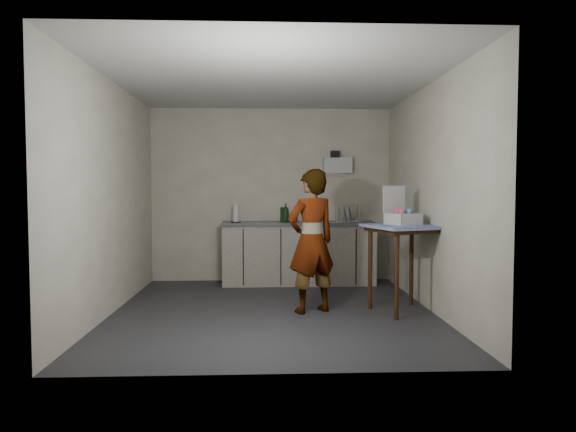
{
  "coord_description": "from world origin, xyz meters",
  "views": [
    {
      "loc": [
        -0.07,
        -5.78,
        1.39
      ],
      "look_at": [
        0.19,
        0.45,
        1.06
      ],
      "focal_mm": 32.0,
      "sensor_mm": 36.0,
      "label": 1
    }
  ],
  "objects_px": {
    "kitchen_counter": "(299,255)",
    "soda_can": "(295,217)",
    "standing_man": "(311,241)",
    "dark_bottle": "(282,215)",
    "paper_towel": "(236,214)",
    "bakery_box": "(402,216)",
    "soap_bottle": "(286,213)",
    "side_table": "(405,236)",
    "dish_rack": "(346,218)"
  },
  "relations": [
    {
      "from": "kitchen_counter",
      "to": "dish_rack",
      "type": "height_order",
      "value": "dish_rack"
    },
    {
      "from": "standing_man",
      "to": "dark_bottle",
      "type": "distance_m",
      "value": 1.78
    },
    {
      "from": "dark_bottle",
      "to": "paper_towel",
      "type": "distance_m",
      "value": 0.68
    },
    {
      "from": "soda_can",
      "to": "paper_towel",
      "type": "height_order",
      "value": "paper_towel"
    },
    {
      "from": "dish_rack",
      "to": "paper_towel",
      "type": "bearing_deg",
      "value": -176.11
    },
    {
      "from": "paper_towel",
      "to": "kitchen_counter",
      "type": "bearing_deg",
      "value": 5.56
    },
    {
      "from": "paper_towel",
      "to": "bakery_box",
      "type": "distance_m",
      "value": 2.57
    },
    {
      "from": "dish_rack",
      "to": "soap_bottle",
      "type": "bearing_deg",
      "value": -177.62
    },
    {
      "from": "dark_bottle",
      "to": "dish_rack",
      "type": "distance_m",
      "value": 0.95
    },
    {
      "from": "soda_can",
      "to": "dish_rack",
      "type": "height_order",
      "value": "dish_rack"
    },
    {
      "from": "side_table",
      "to": "paper_towel",
      "type": "height_order",
      "value": "paper_towel"
    },
    {
      "from": "soda_can",
      "to": "bakery_box",
      "type": "distance_m",
      "value": 2.09
    },
    {
      "from": "soap_bottle",
      "to": "paper_towel",
      "type": "distance_m",
      "value": 0.72
    },
    {
      "from": "soap_bottle",
      "to": "kitchen_counter",
      "type": "bearing_deg",
      "value": 4.74
    },
    {
      "from": "kitchen_counter",
      "to": "soda_can",
      "type": "bearing_deg",
      "value": 144.07
    },
    {
      "from": "side_table",
      "to": "dark_bottle",
      "type": "bearing_deg",
      "value": 108.45
    },
    {
      "from": "standing_man",
      "to": "dish_rack",
      "type": "bearing_deg",
      "value": -136.34
    },
    {
      "from": "side_table",
      "to": "bakery_box",
      "type": "xyz_separation_m",
      "value": [
        -0.01,
        0.08,
        0.23
      ]
    },
    {
      "from": "side_table",
      "to": "soap_bottle",
      "type": "height_order",
      "value": "soap_bottle"
    },
    {
      "from": "side_table",
      "to": "dish_rack",
      "type": "relative_size",
      "value": 2.72
    },
    {
      "from": "standing_man",
      "to": "dark_bottle",
      "type": "relative_size",
      "value": 7.46
    },
    {
      "from": "standing_man",
      "to": "soap_bottle",
      "type": "height_order",
      "value": "standing_man"
    },
    {
      "from": "side_table",
      "to": "kitchen_counter",
      "type": "bearing_deg",
      "value": 102.99
    },
    {
      "from": "side_table",
      "to": "paper_towel",
      "type": "distance_m",
      "value": 2.63
    },
    {
      "from": "soap_bottle",
      "to": "bakery_box",
      "type": "xyz_separation_m",
      "value": [
        1.26,
        -1.7,
        0.04
      ]
    },
    {
      "from": "dish_rack",
      "to": "side_table",
      "type": "bearing_deg",
      "value": -78.33
    },
    {
      "from": "side_table",
      "to": "dark_bottle",
      "type": "xyz_separation_m",
      "value": [
        -1.32,
        1.79,
        0.16
      ]
    },
    {
      "from": "standing_man",
      "to": "kitchen_counter",
      "type": "bearing_deg",
      "value": -114.55
    },
    {
      "from": "paper_towel",
      "to": "dark_bottle",
      "type": "bearing_deg",
      "value": 6.51
    },
    {
      "from": "soda_can",
      "to": "dark_bottle",
      "type": "xyz_separation_m",
      "value": [
        -0.19,
        -0.05,
        0.04
      ]
    },
    {
      "from": "kitchen_counter",
      "to": "dark_bottle",
      "type": "height_order",
      "value": "dark_bottle"
    },
    {
      "from": "dish_rack",
      "to": "standing_man",
      "type": "bearing_deg",
      "value": -110.76
    },
    {
      "from": "soda_can",
      "to": "paper_towel",
      "type": "distance_m",
      "value": 0.87
    },
    {
      "from": "soap_bottle",
      "to": "paper_towel",
      "type": "xyz_separation_m",
      "value": [
        -0.72,
        -0.07,
        -0.02
      ]
    },
    {
      "from": "dark_bottle",
      "to": "bakery_box",
      "type": "relative_size",
      "value": 0.49
    },
    {
      "from": "standing_man",
      "to": "soap_bottle",
      "type": "bearing_deg",
      "value": -108.26
    },
    {
      "from": "standing_man",
      "to": "soda_can",
      "type": "distance_m",
      "value": 1.81
    },
    {
      "from": "kitchen_counter",
      "to": "side_table",
      "type": "height_order",
      "value": "side_table"
    },
    {
      "from": "bakery_box",
      "to": "dish_rack",
      "type": "bearing_deg",
      "value": 76.61
    },
    {
      "from": "side_table",
      "to": "soda_can",
      "type": "height_order",
      "value": "soda_can"
    },
    {
      "from": "soda_can",
      "to": "dark_bottle",
      "type": "relative_size",
      "value": 0.63
    },
    {
      "from": "standing_man",
      "to": "bakery_box",
      "type": "xyz_separation_m",
      "value": [
        1.04,
        0.04,
        0.28
      ]
    },
    {
      "from": "soap_bottle",
      "to": "dark_bottle",
      "type": "distance_m",
      "value": 0.05
    },
    {
      "from": "side_table",
      "to": "dish_rack",
      "type": "xyz_separation_m",
      "value": [
        -0.38,
        1.82,
        0.11
      ]
    },
    {
      "from": "side_table",
      "to": "soap_bottle",
      "type": "relative_size",
      "value": 3.64
    },
    {
      "from": "standing_man",
      "to": "soda_can",
      "type": "height_order",
      "value": "standing_man"
    },
    {
      "from": "bakery_box",
      "to": "dark_bottle",
      "type": "bearing_deg",
      "value": 102.37
    },
    {
      "from": "kitchen_counter",
      "to": "standing_man",
      "type": "height_order",
      "value": "standing_man"
    },
    {
      "from": "bakery_box",
      "to": "side_table",
      "type": "bearing_deg",
      "value": -104.34
    },
    {
      "from": "standing_man",
      "to": "dark_bottle",
      "type": "bearing_deg",
      "value": -106.76
    }
  ]
}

